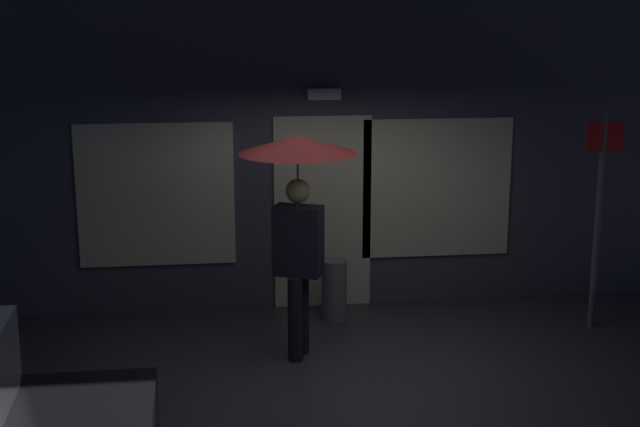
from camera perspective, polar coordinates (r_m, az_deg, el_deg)
The scene contains 5 objects.
ground_plane at distance 8.48m, azimuth 2.00°, elevation -10.62°, with size 18.00×18.00×0.00m, color #38353A.
building_facade at distance 10.18m, azimuth 0.03°, elevation 4.85°, with size 9.13×0.48×3.90m.
person_with_umbrella at distance 8.53m, azimuth -1.42°, elevation 1.58°, with size 1.12×1.12×2.21m.
street_sign_post at distance 9.87m, azimuth 17.29°, elevation 0.36°, with size 0.40×0.07×2.33m.
sidewalk_bollard at distance 9.93m, azimuth 0.90°, elevation -4.86°, with size 0.28×0.28×0.67m, color slate.
Camera 1 is at (-1.21, -7.64, 3.46)m, focal length 50.44 mm.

